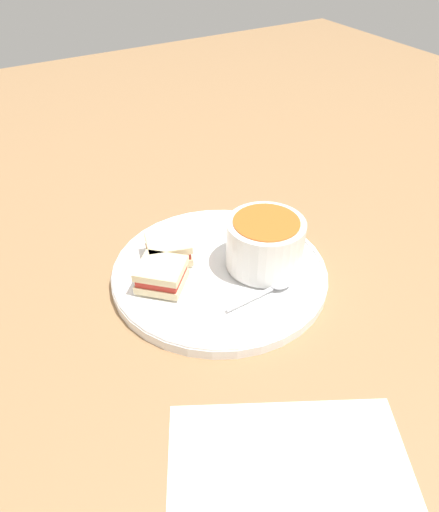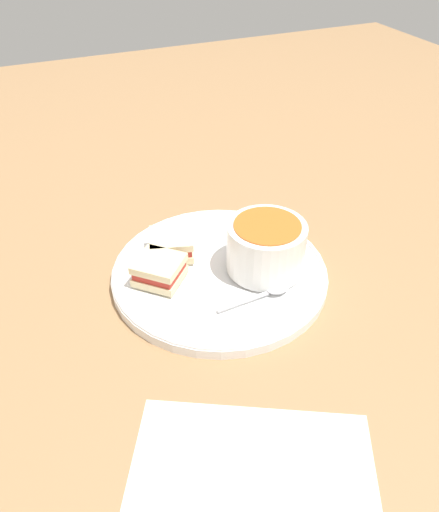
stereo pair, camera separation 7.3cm
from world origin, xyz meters
The scene contains 6 objects.
ground_plane centered at (0.00, 0.00, 0.00)m, with size 2.40×2.40×0.00m, color #9E754C.
plate centered at (0.00, 0.00, 0.01)m, with size 0.32×0.32×0.02m.
soup_bowl centered at (0.06, -0.03, 0.06)m, with size 0.12×0.12×0.08m.
spoon centered at (0.05, -0.08, 0.02)m, with size 0.11×0.03×0.01m.
sandwich_half_near centered at (-0.05, 0.06, 0.04)m, with size 0.08×0.08×0.03m.
sandwich_half_far centered at (-0.09, 0.01, 0.04)m, with size 0.09×0.09×0.03m.
Camera 2 is at (-0.23, -0.53, 0.49)m, focal length 35.00 mm.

